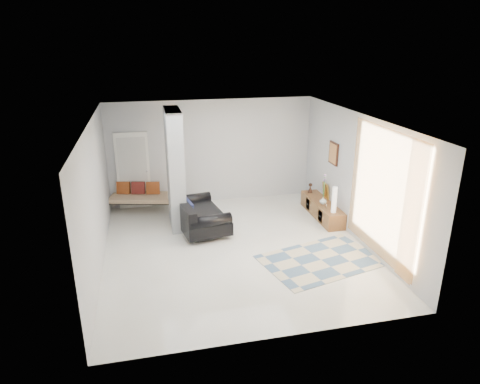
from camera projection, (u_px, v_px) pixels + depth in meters
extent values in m
plane|color=beige|center=(236.00, 248.00, 9.26)|extent=(6.00, 6.00, 0.00)
plane|color=white|center=(235.00, 120.00, 8.31)|extent=(6.00, 6.00, 0.00)
plane|color=#BABCBF|center=(212.00, 152.00, 11.53)|extent=(6.00, 0.00, 6.00)
plane|color=#BABCBF|center=(280.00, 256.00, 6.03)|extent=(6.00, 0.00, 6.00)
plane|color=#BABCBF|center=(96.00, 198.00, 8.21)|extent=(0.00, 6.00, 6.00)
plane|color=#BABCBF|center=(358.00, 178.00, 9.35)|extent=(0.00, 6.00, 6.00)
cube|color=#9DA1A3|center=(175.00, 169.00, 10.02)|extent=(0.35, 1.20, 2.80)
cube|color=white|center=(133.00, 171.00, 11.19)|extent=(0.85, 0.06, 2.04)
plane|color=#F09D3F|center=(383.00, 194.00, 8.27)|extent=(0.00, 2.55, 2.55)
cube|color=#37180F|center=(334.00, 153.00, 10.40)|extent=(0.04, 0.45, 0.55)
cube|color=brown|center=(322.00, 209.00, 10.85)|extent=(0.45, 1.85, 0.40)
cube|color=#37180F|center=(320.00, 216.00, 10.43)|extent=(0.02, 0.25, 0.28)
cube|color=#37180F|center=(308.00, 204.00, 11.19)|extent=(0.02, 0.25, 0.28)
cube|color=gold|center=(326.00, 191.00, 10.99)|extent=(0.09, 0.32, 0.40)
cube|color=silver|center=(326.00, 206.00, 10.37)|extent=(0.04, 0.10, 0.12)
cylinder|color=silver|center=(193.00, 242.00, 9.43)|extent=(0.05, 0.05, 0.10)
cylinder|color=silver|center=(176.00, 218.00, 10.71)|extent=(0.05, 0.05, 0.10)
cylinder|color=silver|center=(228.00, 236.00, 9.72)|extent=(0.05, 0.05, 0.10)
cylinder|color=silver|center=(207.00, 213.00, 11.00)|extent=(0.05, 0.05, 0.10)
cube|color=black|center=(200.00, 219.00, 10.15)|extent=(1.30, 1.86, 0.30)
cube|color=black|center=(183.00, 208.00, 9.89)|extent=(0.48, 1.72, 0.36)
cylinder|color=black|center=(210.00, 221.00, 9.43)|extent=(1.01, 0.44, 0.28)
cylinder|color=black|center=(191.00, 200.00, 10.71)|extent=(1.01, 0.44, 0.28)
cube|color=black|center=(188.00, 207.00, 9.92)|extent=(0.24, 0.64, 0.31)
cylinder|color=black|center=(108.00, 209.00, 10.87)|extent=(0.04, 0.04, 0.40)
cylinder|color=black|center=(173.00, 209.00, 10.85)|extent=(0.04, 0.04, 0.40)
cylinder|color=black|center=(116.00, 199.00, 11.51)|extent=(0.04, 0.04, 0.40)
cylinder|color=black|center=(177.00, 200.00, 11.48)|extent=(0.04, 0.04, 0.40)
cube|color=beige|center=(143.00, 198.00, 11.12)|extent=(1.79, 1.08, 0.12)
cube|color=#97421B|center=(123.00, 188.00, 11.19)|extent=(0.37, 0.24, 0.33)
cube|color=maroon|center=(138.00, 188.00, 11.19)|extent=(0.37, 0.24, 0.33)
cube|color=#97421B|center=(153.00, 188.00, 11.18)|extent=(0.37, 0.24, 0.33)
cube|color=beige|center=(321.00, 260.00, 8.76)|extent=(2.65, 2.09, 0.01)
cylinder|color=silver|center=(334.00, 200.00, 10.04)|extent=(0.11, 0.11, 0.63)
imported|color=white|center=(323.00, 201.00, 10.62)|extent=(0.17, 0.17, 0.18)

